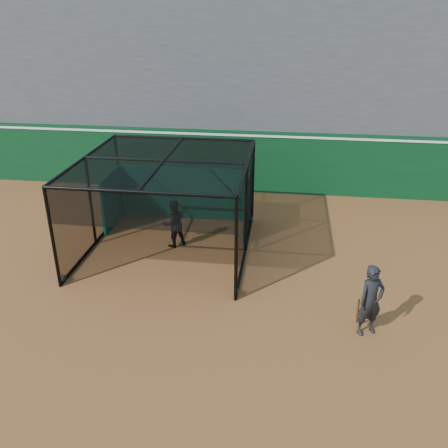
# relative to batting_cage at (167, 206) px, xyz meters

# --- Properties ---
(ground) EXTENTS (120.00, 120.00, 0.00)m
(ground) POSITION_rel_batting_cage_xyz_m (1.14, -2.93, -1.44)
(ground) COLOR brown
(ground) RESTS_ON ground
(outfield_wall) EXTENTS (50.00, 0.50, 2.50)m
(outfield_wall) POSITION_rel_batting_cage_xyz_m (1.14, 5.57, -0.16)
(outfield_wall) COLOR #0A3818
(outfield_wall) RESTS_ON ground
(grandstand) EXTENTS (50.00, 7.85, 8.95)m
(grandstand) POSITION_rel_batting_cage_xyz_m (1.14, 9.34, 3.03)
(grandstand) COLOR #4C4C4F
(grandstand) RESTS_ON ground
(batting_cage) EXTENTS (4.92, 5.22, 2.89)m
(batting_cage) POSITION_rel_batting_cage_xyz_m (0.00, 0.00, 0.00)
(batting_cage) COLOR black
(batting_cage) RESTS_ON ground
(batter) EXTENTS (0.95, 0.92, 1.54)m
(batter) POSITION_rel_batting_cage_xyz_m (0.12, 0.24, -0.68)
(batter) COLOR black
(batter) RESTS_ON ground
(on_deck_player) EXTENTS (0.76, 0.67, 1.76)m
(on_deck_player) POSITION_rel_batting_cage_xyz_m (5.62, -3.49, -0.57)
(on_deck_player) COLOR black
(on_deck_player) RESTS_ON ground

